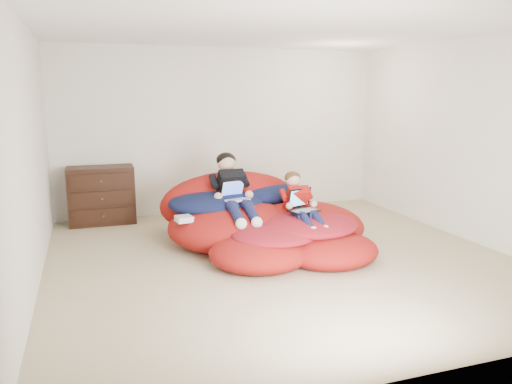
{
  "coord_description": "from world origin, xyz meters",
  "views": [
    {
      "loc": [
        -1.98,
        -4.96,
        1.82
      ],
      "look_at": [
        -0.17,
        0.37,
        0.7
      ],
      "focal_mm": 35.0,
      "sensor_mm": 36.0,
      "label": 1
    }
  ],
  "objects_px": {
    "dresser": "(102,195)",
    "beanbag_pile": "(262,222)",
    "older_boy": "(233,188)",
    "younger_boy": "(300,201)",
    "laptop_black": "(302,205)",
    "laptop_white": "(234,195)"
  },
  "relations": [
    {
      "from": "dresser",
      "to": "beanbag_pile",
      "type": "height_order",
      "value": "beanbag_pile"
    },
    {
      "from": "older_boy",
      "to": "younger_boy",
      "type": "xyz_separation_m",
      "value": [
        0.68,
        -0.48,
        -0.11
      ]
    },
    {
      "from": "laptop_black",
      "to": "younger_boy",
      "type": "bearing_deg",
      "value": 90.0
    },
    {
      "from": "dresser",
      "to": "older_boy",
      "type": "xyz_separation_m",
      "value": [
        1.48,
        -1.53,
        0.29
      ]
    },
    {
      "from": "beanbag_pile",
      "to": "younger_boy",
      "type": "height_order",
      "value": "younger_boy"
    },
    {
      "from": "younger_boy",
      "to": "beanbag_pile",
      "type": "bearing_deg",
      "value": 133.89
    },
    {
      "from": "dresser",
      "to": "laptop_white",
      "type": "bearing_deg",
      "value": -47.34
    },
    {
      "from": "older_boy",
      "to": "younger_boy",
      "type": "bearing_deg",
      "value": -35.58
    },
    {
      "from": "laptop_white",
      "to": "dresser",
      "type": "bearing_deg",
      "value": 132.66
    },
    {
      "from": "older_boy",
      "to": "laptop_black",
      "type": "distance_m",
      "value": 0.88
    },
    {
      "from": "beanbag_pile",
      "to": "laptop_black",
      "type": "relative_size",
      "value": 6.21
    },
    {
      "from": "laptop_white",
      "to": "laptop_black",
      "type": "height_order",
      "value": "laptop_white"
    },
    {
      "from": "beanbag_pile",
      "to": "laptop_white",
      "type": "height_order",
      "value": "beanbag_pile"
    },
    {
      "from": "beanbag_pile",
      "to": "laptop_black",
      "type": "xyz_separation_m",
      "value": [
        0.34,
        -0.41,
        0.28
      ]
    },
    {
      "from": "younger_boy",
      "to": "dresser",
      "type": "bearing_deg",
      "value": 136.97
    },
    {
      "from": "older_boy",
      "to": "laptop_black",
      "type": "xyz_separation_m",
      "value": [
        0.68,
        -0.54,
        -0.14
      ]
    },
    {
      "from": "younger_boy",
      "to": "laptop_black",
      "type": "xyz_separation_m",
      "value": [
        0.0,
        -0.06,
        -0.04
      ]
    },
    {
      "from": "dresser",
      "to": "younger_boy",
      "type": "height_order",
      "value": "younger_boy"
    },
    {
      "from": "dresser",
      "to": "younger_boy",
      "type": "distance_m",
      "value": 2.96
    },
    {
      "from": "dresser",
      "to": "beanbag_pile",
      "type": "relative_size",
      "value": 0.37
    },
    {
      "from": "older_boy",
      "to": "laptop_black",
      "type": "relative_size",
      "value": 2.85
    },
    {
      "from": "dresser",
      "to": "laptop_white",
      "type": "distance_m",
      "value": 2.2
    }
  ]
}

